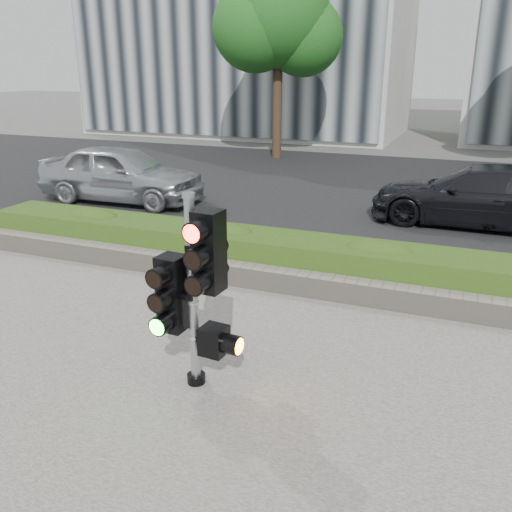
% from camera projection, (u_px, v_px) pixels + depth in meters
% --- Properties ---
extents(ground, '(120.00, 120.00, 0.00)m').
position_uv_depth(ground, '(226.00, 343.00, 7.08)').
color(ground, '#51514C').
rests_on(ground, ground).
extents(sidewalk, '(16.00, 11.00, 0.03)m').
position_uv_depth(sidewalk, '(110.00, 466.00, 4.88)').
color(sidewalk, '#9E9389').
rests_on(sidewalk, ground).
extents(road, '(60.00, 13.00, 0.02)m').
position_uv_depth(road, '(369.00, 190.00, 15.84)').
color(road, black).
rests_on(road, ground).
extents(curb, '(60.00, 0.25, 0.12)m').
position_uv_depth(curb, '(299.00, 263.00, 9.82)').
color(curb, gray).
rests_on(curb, ground).
extents(stone_wall, '(12.00, 0.32, 0.34)m').
position_uv_depth(stone_wall, '(276.00, 279.00, 8.68)').
color(stone_wall, gray).
rests_on(stone_wall, sidewalk).
extents(hedge, '(12.00, 1.00, 0.68)m').
position_uv_depth(hedge, '(289.00, 257.00, 9.19)').
color(hedge, '#598228').
rests_on(hedge, sidewalk).
extents(tree_left, '(4.61, 4.03, 7.34)m').
position_uv_depth(tree_left, '(278.00, 19.00, 19.75)').
color(tree_left, black).
rests_on(tree_left, ground).
extents(traffic_signal, '(0.77, 0.58, 2.20)m').
position_uv_depth(traffic_signal, '(196.00, 283.00, 5.77)').
color(traffic_signal, black).
rests_on(traffic_signal, sidewalk).
extents(car_silver, '(4.44, 1.90, 1.49)m').
position_uv_depth(car_silver, '(121.00, 173.00, 14.23)').
color(car_silver, '#B1B3B9').
rests_on(car_silver, road).
extents(car_dark, '(4.71, 2.03, 1.35)m').
position_uv_depth(car_dark, '(478.00, 196.00, 12.10)').
color(car_dark, black).
rests_on(car_dark, road).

